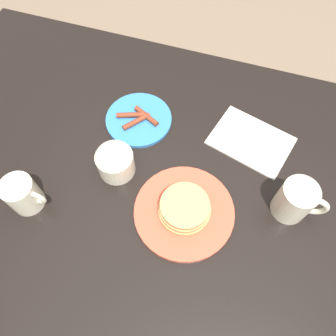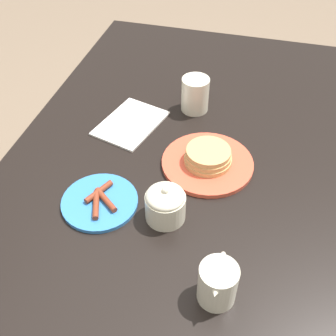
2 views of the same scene
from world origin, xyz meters
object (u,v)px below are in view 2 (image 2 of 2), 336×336
creamer_pitcher (218,283)px  napkin (131,123)px  sugar_bowl (165,204)px  pancake_plate (208,160)px  coffee_mug (195,93)px  side_plate_bacon (100,201)px

creamer_pitcher → napkin: 0.57m
creamer_pitcher → sugar_bowl: size_ratio=1.21×
pancake_plate → coffee_mug: coffee_mug is taller
napkin → pancake_plate: bearing=-114.5°
side_plate_bacon → creamer_pitcher: 0.34m
side_plate_bacon → napkin: size_ratio=0.77×
sugar_bowl → side_plate_bacon: bearing=90.4°
side_plate_bacon → napkin: bearing=4.9°
pancake_plate → creamer_pitcher: creamer_pitcher is taller
pancake_plate → creamer_pitcher: (-0.35, -0.09, 0.03)m
pancake_plate → sugar_bowl: (-0.19, 0.06, 0.03)m
napkin → side_plate_bacon: bearing=-175.1°
pancake_plate → side_plate_bacon: size_ratio=1.31×
sugar_bowl → napkin: 0.35m
creamer_pitcher → sugar_bowl: 0.22m
side_plate_bacon → pancake_plate: bearing=-48.5°
coffee_mug → napkin: 0.20m
pancake_plate → creamer_pitcher: bearing=-166.5°
pancake_plate → napkin: bearing=65.5°
sugar_bowl → napkin: sugar_bowl is taller
sugar_bowl → coffee_mug: bearing=3.3°
side_plate_bacon → creamer_pitcher: (-0.16, -0.30, 0.04)m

